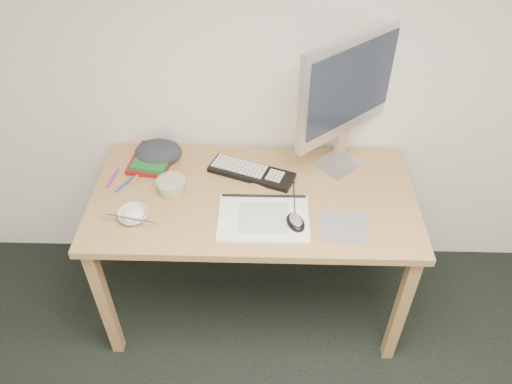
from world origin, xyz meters
TOP-DOWN VIEW (x-y plane):
  - desk at (-0.20, 1.43)m, footprint 1.40×0.70m
  - mousepad at (0.18, 1.25)m, footprint 0.20×0.18m
  - sketchpad at (-0.15, 1.28)m, footprint 0.37×0.27m
  - keyboard at (-0.21, 1.57)m, footprint 0.41×0.25m
  - monitor at (0.19, 1.65)m, footprint 0.43×0.38m
  - mouse at (-0.02, 1.25)m, footprint 0.10×0.13m
  - rice_bowl at (-0.68, 1.27)m, footprint 0.14×0.14m
  - chopsticks at (-0.68, 1.23)m, footprint 0.21×0.06m
  - fruit_tub at (-0.55, 1.45)m, footprint 0.15×0.15m
  - book_red at (-0.67, 1.65)m, footprint 0.21×0.26m
  - book_green at (-0.66, 1.64)m, footprint 0.20×0.24m
  - cloth_lump at (-0.65, 1.67)m, footprint 0.19×0.16m
  - pencil_pink at (-0.23, 1.52)m, footprint 0.16×0.09m
  - pencil_tan at (-0.22, 1.42)m, footprint 0.16×0.07m
  - pencil_black at (-0.11, 1.53)m, footprint 0.18×0.04m
  - marker_blue at (-0.77, 1.48)m, footprint 0.07×0.11m
  - marker_orange at (-0.72, 1.55)m, footprint 0.05×0.13m
  - marker_purple at (-0.83, 1.52)m, footprint 0.03×0.13m

SIDE VIEW (x-z plane):
  - desk at x=-0.20m, z-range 0.29..1.04m
  - mousepad at x=0.18m, z-range 0.75..0.75m
  - pencil_tan at x=-0.22m, z-range 0.75..0.76m
  - pencil_pink at x=-0.23m, z-range 0.75..0.76m
  - pencil_black at x=-0.11m, z-range 0.75..0.76m
  - sketchpad at x=-0.15m, z-range 0.75..0.76m
  - marker_blue at x=-0.77m, z-range 0.75..0.76m
  - marker_purple at x=-0.83m, z-range 0.75..0.76m
  - marker_orange at x=-0.72m, z-range 0.75..0.76m
  - keyboard at x=-0.21m, z-range 0.75..0.77m
  - book_red at x=-0.67m, z-range 0.75..0.77m
  - rice_bowl at x=-0.68m, z-range 0.75..0.79m
  - mouse at x=-0.02m, z-range 0.76..0.80m
  - fruit_tub at x=-0.55m, z-range 0.75..0.81m
  - book_green at x=-0.66m, z-range 0.77..0.79m
  - cloth_lump at x=-0.65m, z-range 0.75..0.83m
  - chopsticks at x=-0.68m, z-range 0.78..0.80m
  - monitor at x=0.19m, z-range 0.83..1.46m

